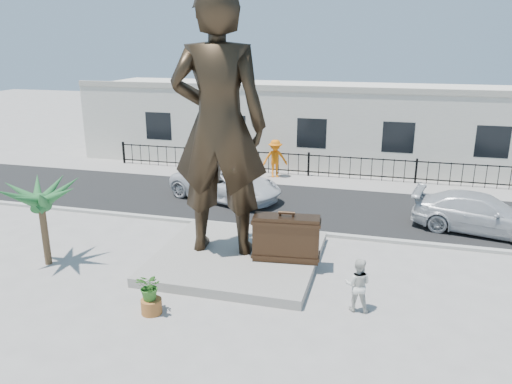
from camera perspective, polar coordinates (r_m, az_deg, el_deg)
ground at (r=15.28m, az=-1.99°, el=-10.43°), size 100.00×100.00×0.00m
street at (r=22.46m, az=3.99°, el=-1.26°), size 40.00×7.00×0.01m
curb at (r=19.22m, az=1.95°, el=-4.28°), size 40.00×0.25×0.12m
far_sidewalk at (r=26.23m, az=5.70°, el=1.41°), size 40.00×2.50×0.02m
plinth at (r=16.63m, az=-2.13°, el=-7.46°), size 5.20×5.20×0.30m
fence at (r=26.84m, az=6.02°, el=3.06°), size 22.00×0.10×1.20m
building at (r=30.60m, az=7.40°, el=7.80°), size 28.00×7.00×4.40m
statue at (r=15.75m, az=-4.27°, el=7.56°), size 3.25×2.34×8.33m
suitcase at (r=15.86m, az=3.47°, el=-5.27°), size 2.13×0.88×1.46m
tourist at (r=13.86m, az=11.55°, el=-10.36°), size 0.74×0.58×1.50m
car_white at (r=22.81m, az=-3.45°, el=0.98°), size 5.77×4.00×1.46m
car_silver at (r=20.73m, az=24.30°, el=-2.25°), size 5.27×2.95×1.44m
worker at (r=26.37m, az=2.20°, el=3.84°), size 1.47×1.14×2.01m
palm_tree at (r=17.87m, az=-22.59°, el=-7.57°), size 1.80×1.80×3.20m
planter at (r=13.99m, az=-11.85°, el=-12.66°), size 0.56×0.56×0.40m
shrub at (r=13.71m, az=-12.00°, el=-10.54°), size 0.81×0.75×0.77m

